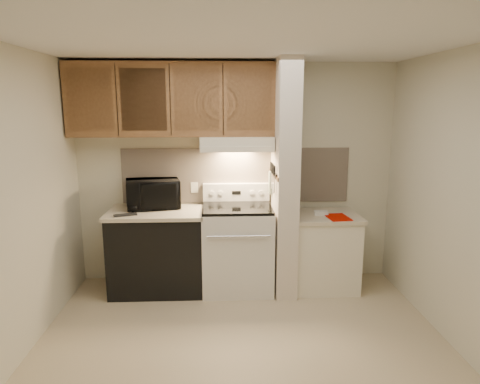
{
  "coord_description": "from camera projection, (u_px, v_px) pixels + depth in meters",
  "views": [
    {
      "loc": [
        -0.18,
        -3.36,
        2.04
      ],
      "look_at": [
        0.01,
        0.75,
        1.19
      ],
      "focal_mm": 32.0,
      "sensor_mm": 36.0,
      "label": 1
    }
  ],
  "objects": [
    {
      "name": "floor",
      "position": [
        243.0,
        344.0,
        3.71
      ],
      "size": [
        3.6,
        3.6,
        0.0
      ],
      "primitive_type": "plane",
      "color": "#C3AF8C",
      "rests_on": "ground"
    },
    {
      "name": "cab_door_a",
      "position": [
        90.0,
        100.0,
        4.36
      ],
      "size": [
        0.46,
        0.01,
        0.63
      ],
      "primitive_type": "cube",
      "color": "brown",
      "rests_on": "upper_cabinets"
    },
    {
      "name": "wall_back",
      "position": [
        236.0,
        174.0,
        4.93
      ],
      "size": [
        3.6,
        2.5,
        0.02
      ],
      "primitive_type": "cube",
      "rotation": [
        1.57,
        0.0,
        0.0
      ],
      "color": "beige",
      "rests_on": "floor"
    },
    {
      "name": "spoon_rest",
      "position": [
        125.0,
        215.0,
        4.42
      ],
      "size": [
        0.25,
        0.15,
        0.02
      ],
      "primitive_type": "cube",
      "rotation": [
        0.0,
        0.0,
        0.33
      ],
      "color": "black",
      "rests_on": "left_countertop"
    },
    {
      "name": "white_box",
      "position": [
        321.0,
        213.0,
        4.68
      ],
      "size": [
        0.16,
        0.11,
        0.04
      ],
      "primitive_type": "cube",
      "rotation": [
        0.0,
        0.0,
        -0.1
      ],
      "color": "white",
      "rests_on": "right_countertop"
    },
    {
      "name": "knife_handle_a",
      "position": [
        275.0,
        171.0,
        4.38
      ],
      "size": [
        0.02,
        0.02,
        0.1
      ],
      "primitive_type": "cylinder",
      "color": "black",
      "rests_on": "knife_strip"
    },
    {
      "name": "oven_window",
      "position": [
        239.0,
        256.0,
        4.43
      ],
      "size": [
        0.5,
        0.01,
        0.3
      ],
      "primitive_type": "cube",
      "color": "black",
      "rests_on": "range_body"
    },
    {
      "name": "knife_blade_a",
      "position": [
        274.0,
        185.0,
        4.41
      ],
      "size": [
        0.01,
        0.03,
        0.16
      ],
      "primitive_type": "cube",
      "color": "silver",
      "rests_on": "knife_strip"
    },
    {
      "name": "knife_blade_e",
      "position": [
        271.0,
        181.0,
        4.72
      ],
      "size": [
        0.01,
        0.04,
        0.18
      ],
      "primitive_type": "cube",
      "color": "silver",
      "rests_on": "knife_strip"
    },
    {
      "name": "knife_blade_c",
      "position": [
        273.0,
        184.0,
        4.56
      ],
      "size": [
        0.01,
        0.04,
        0.2
      ],
      "primitive_type": "cube",
      "color": "silver",
      "rests_on": "knife_strip"
    },
    {
      "name": "range_body",
      "position": [
        237.0,
        249.0,
        4.75
      ],
      "size": [
        0.76,
        0.65,
        0.92
      ],
      "primitive_type": "cube",
      "color": "silver",
      "rests_on": "floor"
    },
    {
      "name": "backsplash",
      "position": [
        236.0,
        175.0,
        4.92
      ],
      "size": [
        2.6,
        0.02,
        0.63
      ],
      "primitive_type": "cube",
      "color": "beige",
      "rests_on": "wall_back"
    },
    {
      "name": "cab_gap_b",
      "position": [
        170.0,
        100.0,
        4.4
      ],
      "size": [
        0.01,
        0.01,
        0.73
      ],
      "primitive_type": "cube",
      "color": "black",
      "rests_on": "upper_cabinets"
    },
    {
      "name": "cab_door_c",
      "position": [
        197.0,
        100.0,
        4.41
      ],
      "size": [
        0.46,
        0.01,
        0.63
      ],
      "primitive_type": "cube",
      "color": "brown",
      "rests_on": "upper_cabinets"
    },
    {
      "name": "microwave",
      "position": [
        153.0,
        194.0,
        4.73
      ],
      "size": [
        0.64,
        0.5,
        0.32
      ],
      "primitive_type": "imported",
      "rotation": [
        0.0,
        0.0,
        0.22
      ],
      "color": "black",
      "rests_on": "left_countertop"
    },
    {
      "name": "knife_blade_b",
      "position": [
        274.0,
        185.0,
        4.48
      ],
      "size": [
        0.01,
        0.04,
        0.18
      ],
      "primitive_type": "cube",
      "color": "silver",
      "rests_on": "knife_strip"
    },
    {
      "name": "teal_jar",
      "position": [
        150.0,
        202.0,
        4.83
      ],
      "size": [
        0.11,
        0.11,
        0.1
      ],
      "primitive_type": "cylinder",
      "rotation": [
        0.0,
        0.0,
        0.19
      ],
      "color": "#276762",
      "rests_on": "left_countertop"
    },
    {
      "name": "hood_lip",
      "position": [
        237.0,
        149.0,
        4.44
      ],
      "size": [
        0.78,
        0.04,
        0.06
      ],
      "primitive_type": "cube",
      "color": "#EDE6CD",
      "rests_on": "range_hood"
    },
    {
      "name": "range_knob_left_inner",
      "position": [
        221.0,
        193.0,
        4.86
      ],
      "size": [
        0.05,
        0.02,
        0.05
      ],
      "primitive_type": "cylinder",
      "rotation": [
        1.57,
        0.0,
        0.0
      ],
      "color": "silver",
      "rests_on": "range_backguard"
    },
    {
      "name": "dishwasher_front",
      "position": [
        158.0,
        252.0,
        4.72
      ],
      "size": [
        1.0,
        0.63,
        0.87
      ],
      "primitive_type": "cube",
      "color": "black",
      "rests_on": "floor"
    },
    {
      "name": "cab_gap_a",
      "position": [
        117.0,
        100.0,
        4.37
      ],
      "size": [
        0.01,
        0.01,
        0.73
      ],
      "primitive_type": "cube",
      "color": "black",
      "rests_on": "upper_cabinets"
    },
    {
      "name": "oven_mitt",
      "position": [
        270.0,
        183.0,
        4.78
      ],
      "size": [
        0.03,
        0.1,
        0.25
      ],
      "primitive_type": "cube",
      "color": "gray",
      "rests_on": "partition_pillar"
    },
    {
      "name": "wall_right",
      "position": [
        460.0,
        202.0,
        3.54
      ],
      "size": [
        0.02,
        3.0,
        2.5
      ],
      "primitive_type": "cube",
      "color": "beige",
      "rests_on": "floor"
    },
    {
      "name": "right_cab_base",
      "position": [
        324.0,
        253.0,
        4.8
      ],
      "size": [
        0.7,
        0.6,
        0.81
      ],
      "primitive_type": "cube",
      "color": "#EDE6CD",
      "rests_on": "floor"
    },
    {
      "name": "range_backguard",
      "position": [
        236.0,
        192.0,
        4.91
      ],
      "size": [
        0.76,
        0.08,
        0.2
      ],
      "primitive_type": "cube",
      "color": "silver",
      "rests_on": "range_body"
    },
    {
      "name": "knife_blade_d",
      "position": [
        272.0,
        181.0,
        4.64
      ],
      "size": [
        0.01,
        0.04,
        0.16
      ],
      "primitive_type": "cube",
      "color": "silver",
      "rests_on": "knife_strip"
    },
    {
      "name": "cooktop",
      "position": [
        237.0,
        208.0,
        4.65
      ],
      "size": [
        0.74,
        0.64,
        0.03
      ],
      "primitive_type": "cube",
      "color": "black",
      "rests_on": "range_body"
    },
    {
      "name": "range_hood",
      "position": [
        237.0,
        143.0,
        4.63
      ],
      "size": [
        0.78,
        0.44,
        0.15
      ],
      "primitive_type": "cube",
      "color": "#EDE6CD",
      "rests_on": "upper_cabinets"
    },
    {
      "name": "knife_handle_e",
      "position": [
        271.0,
        166.0,
        4.69
      ],
      "size": [
        0.02,
        0.02,
        0.1
      ],
      "primitive_type": "cylinder",
      "color": "black",
      "rests_on": "knife_strip"
    },
    {
      "name": "pillar_trim",
      "position": [
        274.0,
        174.0,
        4.59
      ],
      "size": [
        0.01,
        0.7,
        0.04
      ],
      "primitive_type": "cube",
      "color": "brown",
      "rests_on": "partition_pillar"
    },
    {
      "name": "knife_handle_b",
      "position": [
        274.0,
        170.0,
        4.45
      ],
      "size": [
        0.02,
        0.02,
        0.1
      ],
      "primitive_type": "cylinder",
      "color": "black",
      "rests_on": "knife_strip"
    },
    {
      "name": "range_display",
      "position": [
        236.0,
        193.0,
        4.87
      ],
      "size": [
        0.1,
        0.01,
        0.04
      ],
      "primitive_type": "cube",
      "color": "black",
      "rests_on": "range_backguard"
    },
    {
      "name": "partition_pillar",
      "position": [
        284.0,
        179.0,
        4.61
      ],
      "size": [
        0.22,
        0.7,
        2.5
      ],
      "primitive_type": "cube",
      "color": "beige",
      "rests_on": "floor"
    },
    {
      "name": "cab_door_d",
      "position": [
        249.0,
        100.0,
        4.43
      ],
      "size": [
        0.46,
        0.01,
        0.63
      ],
      "primitive_type": "cube",
      "color": "brown",
      "rests_on": "upper_cabinets"
    },
    {
      "name": "upper_cabinets",
      "position": [
        172.0,
        100.0,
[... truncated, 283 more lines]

